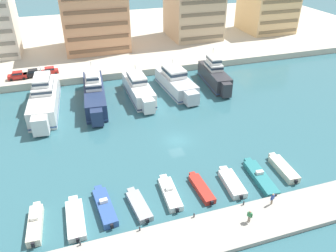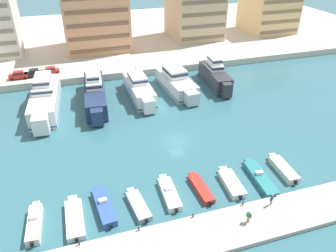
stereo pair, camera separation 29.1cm
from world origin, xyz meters
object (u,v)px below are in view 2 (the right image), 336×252
object	(u,v)px
motorboat_grey_center_left	(138,205)
motorboat_white_mid_right	(231,183)
motorboat_cream_far_left	(35,223)
yacht_white_far_left	(45,98)
motorboat_white_center	(169,193)
motorboat_teal_right	(260,178)
motorboat_blue_mid_left	(104,206)
yacht_white_mid_left	(139,89)
car_red_mid_left	(50,70)
motorboat_cream_far_right	(283,169)
pedestrian_far_side	(272,198)
yacht_charcoal_center	(215,75)
car_black_left	(34,73)
pedestrian_near_edge	(249,216)
yacht_navy_left	(95,92)
yacht_silver_center_left	(177,82)
motorboat_white_left	(75,218)
car_red_far_left	(18,75)
motorboat_red_center_right	(201,188)

from	to	relation	value
motorboat_grey_center_left	motorboat_white_mid_right	bearing A→B (deg)	0.79
motorboat_cream_far_left	yacht_white_far_left	bearing A→B (deg)	87.61
motorboat_white_center	motorboat_teal_right	distance (m)	13.47
motorboat_blue_mid_left	motorboat_white_center	world-z (taller)	motorboat_blue_mid_left
yacht_white_mid_left	car_red_mid_left	bearing A→B (deg)	140.00
motorboat_grey_center_left	motorboat_cream_far_right	size ratio (longest dim) A/B	0.95
motorboat_teal_right	pedestrian_far_side	xyz separation A→B (m)	(-1.66, -5.30, 1.22)
yacht_charcoal_center	motorboat_white_mid_right	xyz separation A→B (m)	(-12.46, -33.01, -1.88)
car_black_left	pedestrian_near_edge	distance (m)	59.59
yacht_navy_left	yacht_white_mid_left	size ratio (longest dim) A/B	1.24
yacht_silver_center_left	car_red_mid_left	world-z (taller)	yacht_silver_center_left
motorboat_grey_center_left	car_black_left	bearing A→B (deg)	106.57
yacht_white_mid_left	pedestrian_far_side	world-z (taller)	yacht_white_mid_left
yacht_charcoal_center	motorboat_grey_center_left	size ratio (longest dim) A/B	2.44
yacht_white_far_left	yacht_charcoal_center	bearing A→B (deg)	1.05
yacht_silver_center_left	motorboat_grey_center_left	world-z (taller)	yacht_silver_center_left
motorboat_cream_far_left	motorboat_teal_right	distance (m)	30.64
motorboat_white_left	motorboat_teal_right	size ratio (longest dim) A/B	0.88
yacht_white_mid_left	car_black_left	distance (m)	26.11
yacht_navy_left	car_red_far_left	bearing A→B (deg)	138.09
yacht_charcoal_center	motorboat_cream_far_right	distance (m)	32.76
motorboat_white_mid_right	motorboat_red_center_right	bearing A→B (deg)	176.25
motorboat_white_center	car_red_mid_left	world-z (taller)	car_red_mid_left
motorboat_white_left	car_red_far_left	world-z (taller)	car_red_far_left
motorboat_grey_center_left	motorboat_red_center_right	world-z (taller)	motorboat_red_center_right
motorboat_blue_mid_left	pedestrian_near_edge	size ratio (longest dim) A/B	4.49
yacht_white_far_left	car_red_mid_left	size ratio (longest dim) A/B	5.18
yacht_white_mid_left	motorboat_white_mid_right	xyz separation A→B (m)	(5.79, -31.78, -1.48)
car_black_left	motorboat_white_center	bearing A→B (deg)	-68.10
motorboat_cream_far_left	motorboat_teal_right	world-z (taller)	motorboat_cream_far_left
pedestrian_near_edge	car_red_far_left	bearing A→B (deg)	118.72
motorboat_cream_far_left	pedestrian_far_side	xyz separation A→B (m)	(28.98, -5.92, 1.11)
yacht_white_mid_left	pedestrian_far_side	size ratio (longest dim) A/B	9.60
motorboat_teal_right	yacht_charcoal_center	bearing A→B (deg)	76.47
yacht_charcoal_center	motorboat_teal_right	xyz separation A→B (m)	(-7.99, -33.19, -1.90)
motorboat_red_center_right	motorboat_cream_far_right	xyz separation A→B (m)	(13.29, 0.21, 0.10)
motorboat_red_center_right	pedestrian_far_side	size ratio (longest dim) A/B	3.78
motorboat_white_mid_right	yacht_white_far_left	bearing A→B (deg)	127.52
yacht_charcoal_center	car_black_left	size ratio (longest dim) A/B	3.83
car_black_left	motorboat_white_mid_right	bearing A→B (deg)	-59.50
motorboat_blue_mid_left	car_red_mid_left	size ratio (longest dim) A/B	1.85
yacht_charcoal_center	motorboat_cream_far_left	distance (m)	50.56
motorboat_cream_far_left	motorboat_white_mid_right	distance (m)	26.17
yacht_navy_left	car_red_mid_left	size ratio (longest dim) A/B	5.01
motorboat_red_center_right	car_red_far_left	bearing A→B (deg)	119.72
motorboat_cream_far_right	pedestrian_near_edge	size ratio (longest dim) A/B	4.02
yacht_navy_left	car_red_mid_left	xyz separation A→B (m)	(-8.66, 14.70, 0.32)
yacht_navy_left	motorboat_cream_far_right	distance (m)	39.62
car_black_left	yacht_navy_left	bearing A→B (deg)	-49.34
yacht_white_far_left	pedestrian_near_edge	distance (m)	45.92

